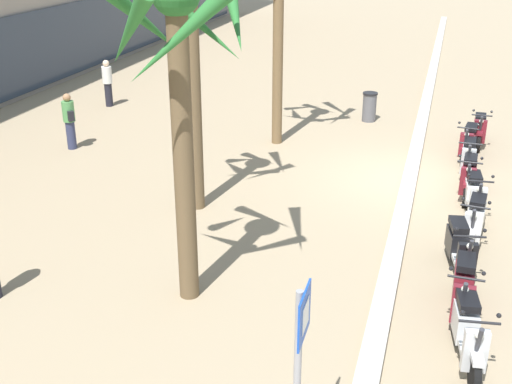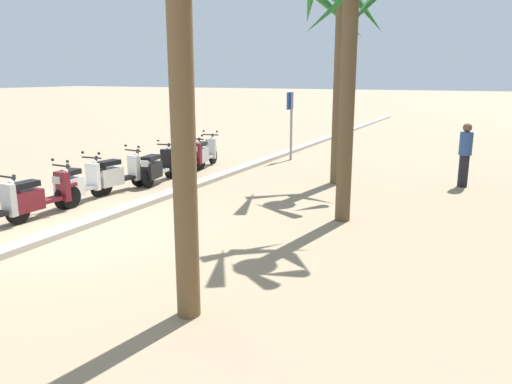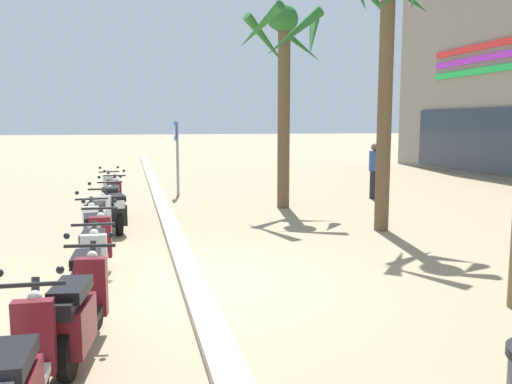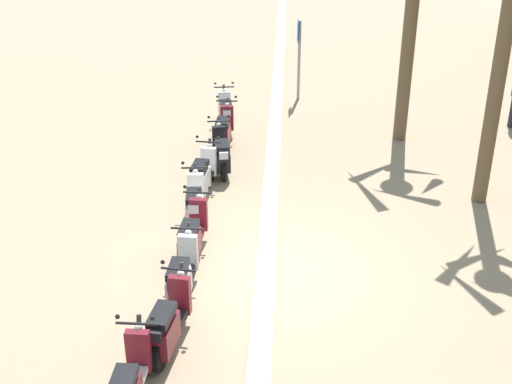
{
  "view_description": "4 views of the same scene",
  "coord_description": "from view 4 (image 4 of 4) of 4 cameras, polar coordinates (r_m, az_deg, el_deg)",
  "views": [
    {
      "loc": [
        -15.68,
        -0.74,
        6.12
      ],
      "look_at": [
        -4.04,
        2.73,
        0.97
      ],
      "focal_mm": 45.34,
      "sensor_mm": 36.0,
      "label": 1
    },
    {
      "loc": [
        6.84,
        7.22,
        2.98
      ],
      "look_at": [
        -1.34,
        3.23,
        0.85
      ],
      "focal_mm": 35.16,
      "sensor_mm": 36.0,
      "label": 2
    },
    {
      "loc": [
        7.65,
        -0.97,
        2.38
      ],
      "look_at": [
        -2.52,
        1.42,
        1.02
      ],
      "focal_mm": 37.57,
      "sensor_mm": 36.0,
      "label": 3
    },
    {
      "loc": [
        10.48,
        0.19,
        6.8
      ],
      "look_at": [
        -0.59,
        -0.34,
        1.31
      ],
      "focal_mm": 48.19,
      "sensor_mm": 36.0,
      "label": 4
    }
  ],
  "objects": [
    {
      "name": "ground_plane",
      "position": [
        12.5,
        1.42,
        -6.65
      ],
      "size": [
        200.0,
        200.0,
        0.0
      ],
      "primitive_type": "plane",
      "color": "#9E896B"
    },
    {
      "name": "curb_strip",
      "position": [
        12.47,
        0.81,
        -6.41
      ],
      "size": [
        60.0,
        0.36,
        0.12
      ],
      "primitive_type": "cube",
      "color": "#BCB7AD",
      "rests_on": "ground"
    },
    {
      "name": "scooter_silver_lead_nearest",
      "position": [
        18.72,
        -2.54,
        6.52
      ],
      "size": [
        1.8,
        0.61,
        1.17
      ],
      "color": "black",
      "rests_on": "ground"
    },
    {
      "name": "scooter_maroon_mid_rear",
      "position": [
        17.59,
        -2.65,
        5.16
      ],
      "size": [
        1.86,
        0.56,
        1.17
      ],
      "color": "black",
      "rests_on": "ground"
    },
    {
      "name": "scooter_black_mid_centre",
      "position": [
        16.21,
        -2.88,
        3.24
      ],
      "size": [
        1.85,
        0.66,
        1.17
      ],
      "color": "black",
      "rests_on": "ground"
    },
    {
      "name": "scooter_white_far_back",
      "position": [
        15.07,
        -4.42,
        1.37
      ],
      "size": [
        1.76,
        0.57,
        1.17
      ],
      "color": "black",
      "rests_on": "ground"
    },
    {
      "name": "scooter_white_gap_after_mid",
      "position": [
        13.82,
        -5.09,
        -1.08
      ],
      "size": [
        1.77,
        0.56,
        1.17
      ],
      "color": "black",
      "rests_on": "ground"
    },
    {
      "name": "scooter_maroon_mid_front",
      "position": [
        12.76,
        -5.29,
        -3.63
      ],
      "size": [
        1.87,
        0.56,
        1.17
      ],
      "color": "black",
      "rests_on": "ground"
    },
    {
      "name": "scooter_silver_last_in_row",
      "position": [
        11.62,
        -6.16,
        -6.96
      ],
      "size": [
        1.82,
        0.56,
        1.04
      ],
      "color": "black",
      "rests_on": "ground"
    },
    {
      "name": "scooter_maroon_tail_end",
      "position": [
        10.59,
        -7.24,
        -10.68
      ],
      "size": [
        1.79,
        0.6,
        1.17
      ],
      "color": "black",
      "rests_on": "ground"
    },
    {
      "name": "crossing_sign",
      "position": [
        20.94,
        3.56,
        11.62
      ],
      "size": [
        0.6,
        0.13,
        2.4
      ],
      "color": "#939399",
      "rests_on": "ground"
    }
  ]
}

